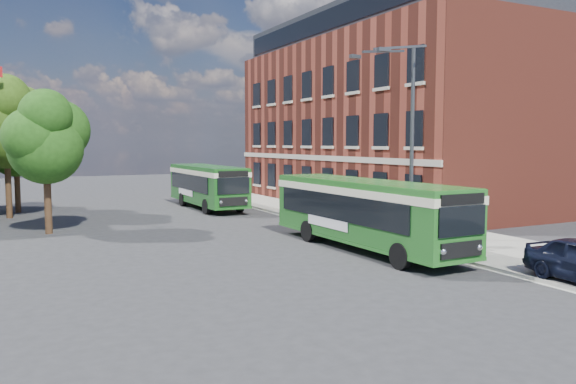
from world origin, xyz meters
TOP-DOWN VIEW (x-y plane):
  - ground at (0.00, 0.00)m, footprint 120.00×120.00m
  - pavement at (7.00, 8.00)m, footprint 6.00×48.00m
  - kerb_line at (3.95, 8.00)m, footprint 0.12×48.00m
  - brick_office at (14.00, 12.00)m, footprint 12.10×26.00m
  - street_lamp at (4.84, -2.00)m, footprint 2.96×2.38m
  - bus_stop_sign at (5.60, -4.20)m, footprint 0.35×0.08m
  - bus_front at (2.20, -2.59)m, footprint 2.89×11.54m
  - bus_rear at (1.07, 15.27)m, footprint 2.73×10.11m
  - pedestrian_a at (4.97, -4.82)m, footprint 0.61×0.41m
  - pedestrian_b at (6.33, -5.00)m, footprint 0.79×0.65m
  - tree_left at (-9.74, 8.18)m, footprint 4.32×4.11m
  - tree_mid at (-11.48, 15.78)m, footprint 5.18×4.92m
  - tree_right at (-10.95, 18.67)m, footprint 4.06×3.86m

SIDE VIEW (x-z plane):
  - ground at x=0.00m, z-range 0.00..0.00m
  - kerb_line at x=3.95m, z-range 0.00..0.01m
  - pavement at x=7.00m, z-range 0.00..0.15m
  - pedestrian_b at x=6.33m, z-range 0.15..1.62m
  - pedestrian_a at x=4.97m, z-range 0.15..1.82m
  - bus_stop_sign at x=5.60m, z-range 0.25..2.77m
  - bus_rear at x=1.07m, z-range 0.32..3.34m
  - bus_front at x=2.20m, z-range 0.32..3.34m
  - tree_right at x=-10.95m, z-range 1.22..8.08m
  - street_lamp at x=4.84m, z-range 0.29..9.29m
  - tree_left at x=-9.74m, z-range 1.30..8.59m
  - tree_mid at x=-11.48m, z-range 1.56..10.30m
  - brick_office at x=14.00m, z-range -0.13..14.07m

